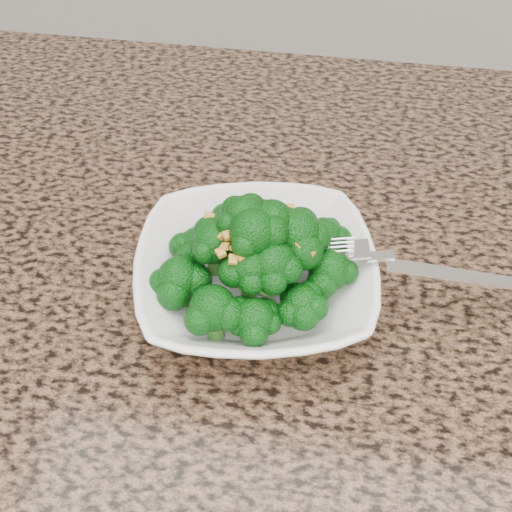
# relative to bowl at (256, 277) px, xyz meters

# --- Properties ---
(granite_counter) EXTENTS (1.64, 1.04, 0.03)m
(granite_counter) POSITION_rel_bowl_xyz_m (-0.04, -0.07, -0.04)
(granite_counter) COLOR brown
(granite_counter) RESTS_ON cabinet
(bowl) EXTENTS (0.24, 0.24, 0.05)m
(bowl) POSITION_rel_bowl_xyz_m (0.00, 0.00, 0.00)
(bowl) COLOR white
(bowl) RESTS_ON granite_counter
(broccoli_pile) EXTENTS (0.18, 0.18, 0.07)m
(broccoli_pile) POSITION_rel_bowl_xyz_m (0.00, 0.00, 0.06)
(broccoli_pile) COLOR #084C0C
(broccoli_pile) RESTS_ON bowl
(garlic_topping) EXTENTS (0.11, 0.11, 0.01)m
(garlic_topping) POSITION_rel_bowl_xyz_m (0.00, 0.00, 0.10)
(garlic_topping) COLOR gold
(garlic_topping) RESTS_ON broccoli_pile
(fork) EXTENTS (0.18, 0.06, 0.01)m
(fork) POSITION_rel_bowl_xyz_m (0.10, 0.01, 0.03)
(fork) COLOR silver
(fork) RESTS_ON bowl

